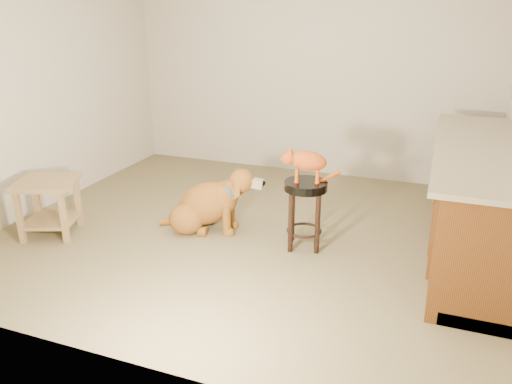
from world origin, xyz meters
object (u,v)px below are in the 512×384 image
at_px(golden_retriever, 207,205).
at_px(padded_stool, 305,201).
at_px(wood_stool, 461,165).
at_px(side_table, 48,199).
at_px(tabby_kitten, 305,162).

bearing_deg(golden_retriever, padded_stool, -11.36).
bearing_deg(golden_retriever, wood_stool, 26.74).
xyz_separation_m(wood_stool, side_table, (-3.55, -2.25, -0.06)).
bearing_deg(golden_retriever, side_table, -165.34).
relative_size(wood_stool, side_table, 1.20).
bearing_deg(wood_stool, side_table, -147.66).
height_order(padded_stool, tabby_kitten, tabby_kitten).
bearing_deg(wood_stool, golden_retriever, -143.51).
distance_m(wood_stool, tabby_kitten, 2.14).
bearing_deg(side_table, wood_stool, 32.34).
xyz_separation_m(padded_stool, golden_retriever, (-0.96, 0.03, -0.18)).
distance_m(padded_stool, wood_stool, 2.10).
bearing_deg(side_table, golden_retriever, 24.41).
distance_m(golden_retriever, tabby_kitten, 1.09).
height_order(wood_stool, side_table, wood_stool).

